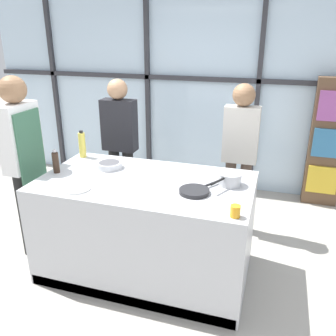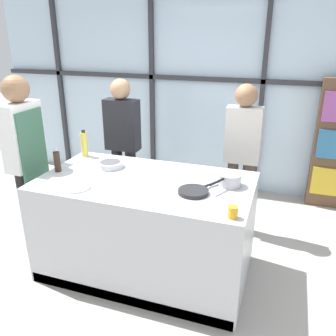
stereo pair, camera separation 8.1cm
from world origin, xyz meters
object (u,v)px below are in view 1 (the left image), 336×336
object	(u,v)px
white_plate	(77,189)
pepper_grinder	(56,162)
juice_glass_near	(235,211)
chef	(24,156)
saucepan	(230,179)
frying_pan	(195,191)
spectator_far_left	(120,139)
mixing_bowl	(109,165)
spectator_center_left	(240,149)
oil_bottle	(82,145)

from	to	relation	value
white_plate	pepper_grinder	world-z (taller)	pepper_grinder
white_plate	juice_glass_near	distance (m)	1.31
chef	saucepan	xyz separation A→B (m)	(1.96, 0.13, -0.05)
chef	white_plate	xyz separation A→B (m)	(0.77, -0.33, -0.10)
frying_pan	pepper_grinder	distance (m)	1.32
white_plate	pepper_grinder	xyz separation A→B (m)	(-0.37, 0.27, 0.10)
spectator_far_left	mixing_bowl	distance (m)	0.87
spectator_center_left	oil_bottle	distance (m)	1.66
saucepan	oil_bottle	bearing A→B (deg)	170.24
spectator_far_left	spectator_center_left	distance (m)	1.40
white_plate	pepper_grinder	size ratio (longest dim) A/B	0.99
spectator_far_left	white_plate	xyz separation A→B (m)	(0.23, -1.35, -0.02)
spectator_center_left	mixing_bowl	world-z (taller)	spectator_center_left
spectator_center_left	chef	bearing A→B (deg)	27.69
white_plate	mixing_bowl	distance (m)	0.53
frying_pan	juice_glass_near	size ratio (longest dim) A/B	4.57
chef	oil_bottle	world-z (taller)	chef
white_plate	mixing_bowl	xyz separation A→B (m)	(0.04, 0.53, 0.02)
chef	spectator_center_left	world-z (taller)	chef
oil_bottle	pepper_grinder	size ratio (longest dim) A/B	1.24
frying_pan	mixing_bowl	xyz separation A→B (m)	(-0.91, 0.30, 0.01)
frying_pan	juice_glass_near	world-z (taller)	juice_glass_near
saucepan	white_plate	world-z (taller)	saucepan
chef	white_plate	world-z (taller)	chef
chef	white_plate	size ratio (longest dim) A/B	7.99
spectator_center_left	pepper_grinder	distance (m)	1.88
oil_bottle	juice_glass_near	size ratio (longest dim) A/B	3.18
juice_glass_near	white_plate	bearing A→B (deg)	176.73
spectator_far_left	white_plate	distance (m)	1.37
frying_pan	mixing_bowl	world-z (taller)	mixing_bowl
saucepan	pepper_grinder	xyz separation A→B (m)	(-1.56, -0.19, 0.04)
saucepan	white_plate	bearing A→B (deg)	-158.62
spectator_center_left	white_plate	xyz separation A→B (m)	(-1.17, -1.35, -0.04)
mixing_bowl	pepper_grinder	size ratio (longest dim) A/B	1.06
chef	saucepan	world-z (taller)	chef
frying_pan	oil_bottle	xyz separation A→B (m)	(-1.31, 0.51, 0.11)
white_plate	mixing_bowl	bearing A→B (deg)	85.73
mixing_bowl	chef	bearing A→B (deg)	-166.48
mixing_bowl	spectator_far_left	bearing A→B (deg)	108.00
mixing_bowl	oil_bottle	bearing A→B (deg)	152.87
mixing_bowl	oil_bottle	world-z (taller)	oil_bottle
spectator_center_left	white_plate	world-z (taller)	spectator_center_left
oil_bottle	pepper_grinder	bearing A→B (deg)	-91.25
spectator_far_left	mixing_bowl	world-z (taller)	spectator_far_left
spectator_center_left	frying_pan	size ratio (longest dim) A/B	4.14
pepper_grinder	saucepan	bearing A→B (deg)	6.96
chef	saucepan	size ratio (longest dim) A/B	5.15
chef	juice_glass_near	size ratio (longest dim) A/B	20.30
spectator_center_left	oil_bottle	world-z (taller)	spectator_center_left
spectator_center_left	oil_bottle	xyz separation A→B (m)	(-1.53, -0.62, 0.09)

